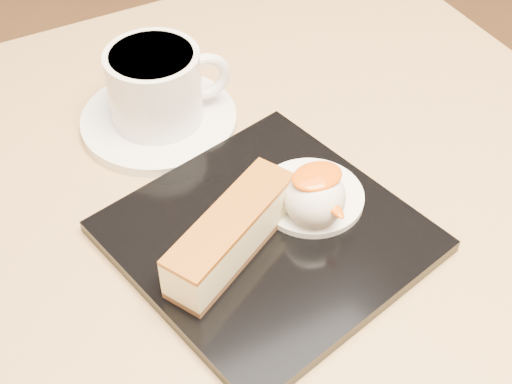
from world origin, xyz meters
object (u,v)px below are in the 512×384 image
table (240,364)px  ice_cream_scoop (315,197)px  saucer (159,120)px  cheesecake (231,234)px  coffee_cup (157,85)px  dessert_plate (267,236)px

table → ice_cream_scoop: 0.21m
saucer → table: bearing=-93.4°
ice_cream_scoop → saucer: (-0.06, 0.19, -0.03)m
cheesecake → ice_cream_scoop: (0.08, 0.00, 0.00)m
table → saucer: saucer is taller
coffee_cup → cheesecake: bearing=-85.1°
cheesecake → coffee_cup: size_ratio=1.13×
table → saucer: (0.01, 0.19, 0.16)m
table → dessert_plate: (0.03, 0.01, 0.16)m
table → saucer: 0.25m
dessert_plate → saucer: dessert_plate is taller
table → coffee_cup: size_ratio=6.85×
table → coffee_cup: (0.01, 0.19, 0.20)m
table → ice_cream_scoop: ice_cream_scoop is taller
ice_cream_scoop → saucer: ice_cream_scoop is taller
cheesecake → saucer: bearing=57.3°
dessert_plate → ice_cream_scoop: bearing=-7.1°
ice_cream_scoop → cheesecake: bearing=-180.0°
cheesecake → coffee_cup: bearing=56.6°
cheesecake → ice_cream_scoop: bearing=-28.4°
table → cheesecake: 0.19m
cheesecake → saucer: 0.19m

